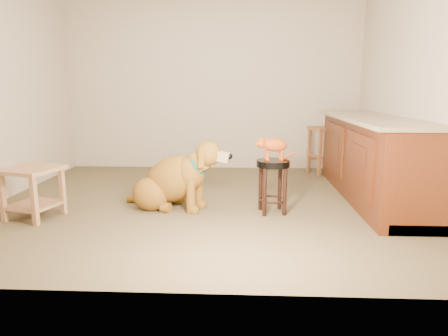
{
  "coord_description": "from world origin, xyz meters",
  "views": [
    {
      "loc": [
        0.47,
        -4.26,
        1.26
      ],
      "look_at": [
        0.28,
        -0.27,
        0.45
      ],
      "focal_mm": 32.0,
      "sensor_mm": 36.0,
      "label": 1
    }
  ],
  "objects_px": {
    "padded_stool": "(273,176)",
    "side_table": "(33,185)",
    "tabby_kitten": "(273,146)",
    "wood_stool": "(324,150)",
    "golden_retriever": "(173,181)"
  },
  "relations": [
    {
      "from": "padded_stool",
      "to": "side_table",
      "type": "height_order",
      "value": "padded_stool"
    },
    {
      "from": "tabby_kitten",
      "to": "padded_stool",
      "type": "bearing_deg",
      "value": -5.72
    },
    {
      "from": "padded_stool",
      "to": "tabby_kitten",
      "type": "height_order",
      "value": "tabby_kitten"
    },
    {
      "from": "side_table",
      "to": "wood_stool",
      "type": "bearing_deg",
      "value": 34.14
    },
    {
      "from": "padded_stool",
      "to": "wood_stool",
      "type": "xyz_separation_m",
      "value": [
        0.88,
        1.91,
        -0.03
      ]
    },
    {
      "from": "wood_stool",
      "to": "side_table",
      "type": "height_order",
      "value": "wood_stool"
    },
    {
      "from": "wood_stool",
      "to": "side_table",
      "type": "bearing_deg",
      "value": -145.86
    },
    {
      "from": "golden_retriever",
      "to": "tabby_kitten",
      "type": "distance_m",
      "value": 1.1
    },
    {
      "from": "side_table",
      "to": "golden_retriever",
      "type": "xyz_separation_m",
      "value": [
        1.31,
        0.39,
        -0.04
      ]
    },
    {
      "from": "wood_stool",
      "to": "side_table",
      "type": "xyz_separation_m",
      "value": [
        -3.22,
        -2.19,
        -0.03
      ]
    },
    {
      "from": "padded_stool",
      "to": "golden_retriever",
      "type": "xyz_separation_m",
      "value": [
        -1.03,
        0.12,
        -0.09
      ]
    },
    {
      "from": "padded_stool",
      "to": "tabby_kitten",
      "type": "relative_size",
      "value": 1.32
    },
    {
      "from": "wood_stool",
      "to": "padded_stool",
      "type": "bearing_deg",
      "value": -114.81
    },
    {
      "from": "wood_stool",
      "to": "golden_retriever",
      "type": "bearing_deg",
      "value": -136.91
    },
    {
      "from": "padded_stool",
      "to": "wood_stool",
      "type": "distance_m",
      "value": 2.1
    }
  ]
}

